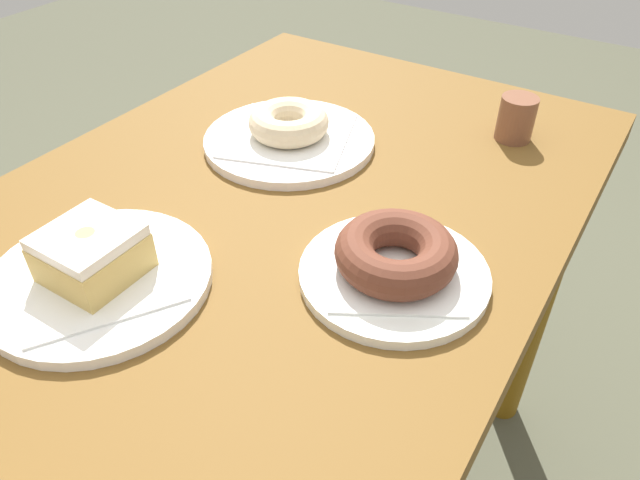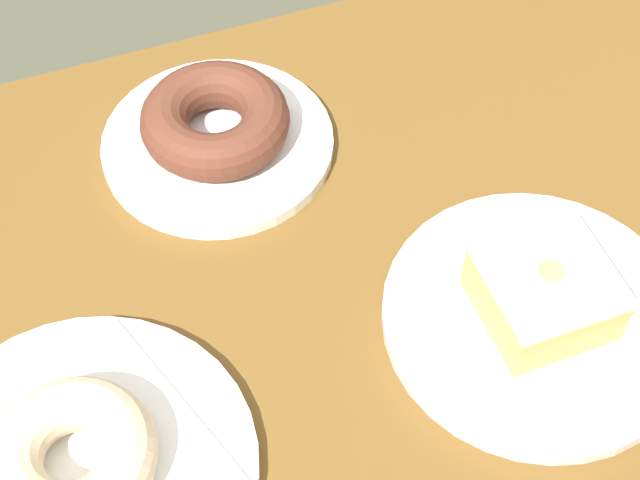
% 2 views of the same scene
% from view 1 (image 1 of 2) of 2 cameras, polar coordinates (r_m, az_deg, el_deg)
% --- Properties ---
extents(table, '(1.20, 0.66, 0.70)m').
position_cam_1_polar(table, '(0.73, -9.45, -7.93)').
color(table, brown).
rests_on(table, ground_plane).
extents(plate_chocolate_ring, '(0.20, 0.20, 0.01)m').
position_cam_1_polar(plate_chocolate_ring, '(0.61, 7.11, -3.27)').
color(plate_chocolate_ring, white).
rests_on(plate_chocolate_ring, table).
extents(napkin_chocolate_ring, '(0.18, 0.18, 0.00)m').
position_cam_1_polar(napkin_chocolate_ring, '(0.61, 7.16, -2.76)').
color(napkin_chocolate_ring, white).
rests_on(napkin_chocolate_ring, plate_chocolate_ring).
extents(donut_chocolate_ring, '(0.12, 0.12, 0.04)m').
position_cam_1_polar(donut_chocolate_ring, '(0.59, 7.33, -1.20)').
color(donut_chocolate_ring, '#5B2E20').
rests_on(donut_chocolate_ring, napkin_chocolate_ring).
extents(plate_sugar_ring, '(0.24, 0.24, 0.01)m').
position_cam_1_polar(plate_sugar_ring, '(0.84, -2.96, 9.56)').
color(plate_sugar_ring, white).
rests_on(plate_sugar_ring, table).
extents(napkin_sugar_ring, '(0.21, 0.21, 0.00)m').
position_cam_1_polar(napkin_sugar_ring, '(0.83, -2.98, 10.03)').
color(napkin_sugar_ring, white).
rests_on(napkin_sugar_ring, plate_sugar_ring).
extents(donut_sugar_ring, '(0.11, 0.11, 0.04)m').
position_cam_1_polar(donut_sugar_ring, '(0.82, -3.03, 11.24)').
color(donut_sugar_ring, beige).
rests_on(donut_sugar_ring, napkin_sugar_ring).
extents(plate_glazed_square, '(0.23, 0.23, 0.01)m').
position_cam_1_polar(plate_glazed_square, '(0.64, -20.43, -3.57)').
color(plate_glazed_square, white).
rests_on(plate_glazed_square, table).
extents(napkin_glazed_square, '(0.21, 0.21, 0.00)m').
position_cam_1_polar(napkin_glazed_square, '(0.64, -20.58, -3.05)').
color(napkin_glazed_square, white).
rests_on(napkin_glazed_square, plate_glazed_square).
extents(donut_glazed_square, '(0.09, 0.09, 0.05)m').
position_cam_1_polar(donut_glazed_square, '(0.62, -21.13, -1.19)').
color(donut_glazed_square, tan).
rests_on(donut_glazed_square, napkin_glazed_square).
extents(sugar_jar, '(0.05, 0.05, 0.06)m').
position_cam_1_polar(sugar_jar, '(0.88, 18.35, 11.04)').
color(sugar_jar, brown).
rests_on(sugar_jar, table).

